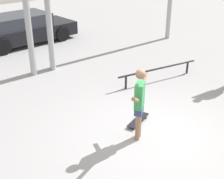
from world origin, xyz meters
TOP-DOWN VIEW (x-y plane):
  - ground_plane at (0.00, 0.00)m, footprint 36.00×36.00m
  - skateboarder at (-0.27, 0.13)m, footprint 1.19×0.85m
  - skateboard at (0.21, 0.61)m, footprint 0.85×0.47m
  - grind_rail at (2.49, 2.05)m, footprint 2.94×0.60m
  - parked_car_black at (0.94, 8.58)m, footprint 4.57×2.11m

SIDE VIEW (x-z plane):
  - ground_plane at x=0.00m, z-range 0.00..0.00m
  - skateboard at x=0.21m, z-range 0.03..0.10m
  - grind_rail at x=2.49m, z-range 0.13..0.57m
  - parked_car_black at x=0.94m, z-range -0.02..1.26m
  - skateboarder at x=-0.27m, z-range 0.12..1.82m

